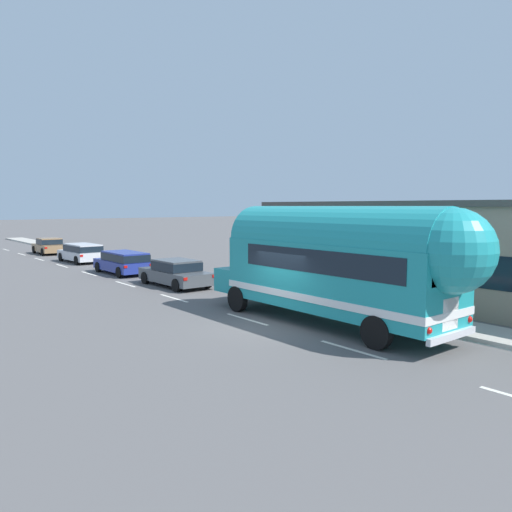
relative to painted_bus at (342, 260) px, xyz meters
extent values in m
plane|color=#565454|center=(-1.74, 1.67, -2.30)|extent=(300.00, 300.00, 0.00)
cube|color=silver|center=(-1.74, -1.99, -2.30)|extent=(0.14, 2.40, 0.01)
cube|color=silver|center=(-1.74, 2.97, -2.30)|extent=(0.14, 2.40, 0.01)
cube|color=silver|center=(-1.74, 8.32, -2.30)|extent=(0.14, 2.40, 0.01)
cube|color=silver|center=(-1.74, 13.48, -2.30)|extent=(0.14, 2.40, 0.01)
cube|color=silver|center=(-1.74, 18.76, -2.30)|extent=(0.14, 2.40, 0.01)
cube|color=silver|center=(-1.74, 23.86, -2.30)|extent=(0.14, 2.40, 0.01)
cube|color=silver|center=(-1.74, 29.34, -2.30)|extent=(0.14, 2.40, 0.01)
cube|color=silver|center=(-1.74, 34.54, -2.30)|extent=(0.14, 2.40, 0.01)
cube|color=silver|center=(-1.74, 40.31, -2.30)|extent=(0.14, 2.40, 0.01)
cube|color=silver|center=(1.74, 13.67, -2.30)|extent=(0.12, 80.00, 0.01)
cube|color=#ADA89E|center=(2.74, 11.67, -2.23)|extent=(2.00, 90.00, 0.15)
cube|color=gray|center=(8.77, -1.37, -0.25)|extent=(8.31, 21.73, 4.10)
cube|color=#4C4742|center=(8.77, -1.37, 1.92)|extent=(8.61, 22.03, 0.24)
cube|color=black|center=(4.63, -1.37, -0.50)|extent=(0.08, 19.73, 1.20)
cube|color=teal|center=(0.00, 0.35, -0.55)|extent=(2.51, 8.70, 2.30)
cylinder|color=teal|center=(0.00, 0.35, 0.60)|extent=(2.46, 8.60, 2.45)
sphere|color=teal|center=(0.00, -3.94, 0.60)|extent=(2.40, 2.40, 2.40)
cube|color=teal|center=(0.00, 5.35, -1.23)|extent=(2.26, 1.30, 0.95)
cube|color=white|center=(0.00, 0.35, -1.20)|extent=(2.55, 8.74, 0.24)
cube|color=black|center=(0.00, 0.05, 0.05)|extent=(2.53, 6.90, 0.76)
cube|color=black|center=(0.00, -3.95, 0.10)|extent=(2.00, 0.08, 0.84)
cube|color=white|center=(0.00, -3.96, -1.15)|extent=(0.80, 0.06, 0.90)
cube|color=silver|center=(0.00, -4.05, -1.75)|extent=(2.34, 0.14, 0.20)
sphere|color=red|center=(-1.05, -3.97, -1.45)|extent=(0.20, 0.20, 0.20)
sphere|color=red|center=(1.05, -3.97, -1.45)|extent=(0.20, 0.20, 0.20)
cube|color=black|center=(0.00, 4.75, 0.10)|extent=(2.14, 0.10, 0.96)
cube|color=silver|center=(0.00, 6.04, -1.35)|extent=(0.90, 0.10, 0.56)
cylinder|color=black|center=(-1.17, 4.30, -1.80)|extent=(0.26, 1.00, 1.00)
cylinder|color=black|center=(1.17, 4.30, -1.80)|extent=(0.26, 1.00, 1.00)
cylinder|color=black|center=(-1.17, -2.39, -1.80)|extent=(0.26, 1.00, 1.00)
cylinder|color=black|center=(1.17, -2.39, -1.80)|extent=(0.26, 1.00, 1.00)
cube|color=#474C51|center=(0.06, 11.32, -1.78)|extent=(1.91, 4.67, 0.60)
cube|color=#474C51|center=(0.06, 11.20, -1.21)|extent=(1.69, 2.32, 0.55)
cube|color=black|center=(0.06, 11.20, -1.24)|extent=(1.75, 2.36, 0.43)
cube|color=red|center=(-0.73, 8.97, -1.60)|extent=(0.20, 0.04, 0.14)
cube|color=red|center=(0.90, 8.99, -1.60)|extent=(0.20, 0.04, 0.14)
cylinder|color=black|center=(-0.85, 12.94, -1.98)|extent=(0.21, 0.64, 0.64)
cylinder|color=black|center=(0.94, 12.96, -1.98)|extent=(0.21, 0.64, 0.64)
cylinder|color=black|center=(-0.82, 9.68, -1.98)|extent=(0.21, 0.64, 0.64)
cylinder|color=black|center=(0.97, 9.70, -1.98)|extent=(0.21, 0.64, 0.64)
cube|color=navy|center=(-0.13, 17.51, -1.78)|extent=(1.84, 4.61, 0.60)
cube|color=navy|center=(-0.13, 17.04, -1.21)|extent=(1.64, 3.36, 0.55)
cube|color=black|center=(-0.13, 17.04, -1.24)|extent=(1.70, 3.40, 0.43)
cube|color=red|center=(-0.93, 15.20, -1.60)|extent=(0.20, 0.04, 0.14)
cube|color=red|center=(0.67, 15.20, -1.60)|extent=(0.20, 0.04, 0.14)
cylinder|color=black|center=(-1.00, 19.12, -1.98)|extent=(0.20, 0.64, 0.64)
cylinder|color=black|center=(0.75, 19.12, -1.98)|extent=(0.20, 0.64, 0.64)
cylinder|color=black|center=(-1.01, 15.91, -1.98)|extent=(0.20, 0.64, 0.64)
cylinder|color=black|center=(0.75, 15.91, -1.98)|extent=(0.20, 0.64, 0.64)
cube|color=silver|center=(0.10, 25.35, -1.78)|extent=(1.98, 4.62, 0.60)
cube|color=silver|center=(0.11, 24.87, -1.21)|extent=(1.74, 3.36, 0.55)
cube|color=black|center=(0.11, 24.87, -1.24)|extent=(1.80, 3.40, 0.43)
cube|color=red|center=(-0.64, 23.03, -1.60)|extent=(0.20, 0.05, 0.14)
cube|color=red|center=(0.97, 23.08, -1.60)|extent=(0.20, 0.05, 0.14)
cylinder|color=black|center=(-0.83, 26.91, -1.98)|extent=(0.22, 0.65, 0.64)
cylinder|color=black|center=(0.94, 26.96, -1.98)|extent=(0.22, 0.65, 0.64)
cylinder|color=black|center=(-0.74, 23.74, -1.98)|extent=(0.22, 0.65, 0.64)
cylinder|color=black|center=(1.03, 23.79, -1.98)|extent=(0.22, 0.65, 0.64)
cube|color=olive|center=(0.24, 33.46, -1.78)|extent=(1.96, 4.27, 0.60)
cube|color=olive|center=(0.23, 33.33, -1.21)|extent=(1.71, 1.92, 0.55)
cube|color=black|center=(0.23, 33.33, -1.24)|extent=(1.77, 1.96, 0.43)
cube|color=red|center=(-0.62, 31.35, -1.60)|extent=(0.20, 0.04, 0.14)
cube|color=red|center=(1.00, 31.32, -1.60)|extent=(0.20, 0.04, 0.14)
cylinder|color=black|center=(-0.62, 34.90, -1.98)|extent=(0.21, 0.64, 0.64)
cylinder|color=black|center=(1.16, 34.85, -1.98)|extent=(0.21, 0.64, 0.64)
cylinder|color=black|center=(-0.69, 32.07, -1.98)|extent=(0.21, 0.64, 0.64)
cylinder|color=black|center=(1.10, 32.02, -1.98)|extent=(0.21, 0.64, 0.64)
camera|label=1|loc=(-12.65, -11.09, 1.82)|focal=34.80mm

